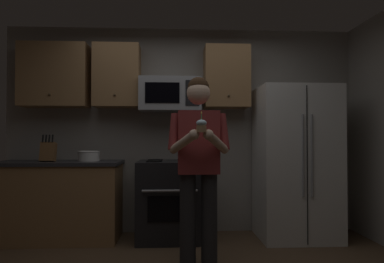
{
  "coord_description": "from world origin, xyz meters",
  "views": [
    {
      "loc": [
        -0.12,
        -2.85,
        1.18
      ],
      "look_at": [
        0.06,
        0.44,
        1.25
      ],
      "focal_mm": 33.22,
      "sensor_mm": 36.0,
      "label": 1
    }
  ],
  "objects": [
    {
      "name": "microwave",
      "position": [
        -0.15,
        1.48,
        1.72
      ],
      "size": [
        0.74,
        0.41,
        0.4
      ],
      "color": "#9EA0A5"
    },
    {
      "name": "bowl_large_white",
      "position": [
        -1.11,
        1.4,
        0.98
      ],
      "size": [
        0.26,
        0.26,
        0.12
      ],
      "color": "white",
      "rests_on": "counter_left"
    },
    {
      "name": "person",
      "position": [
        0.12,
        0.43,
        1.0
      ],
      "size": [
        0.6,
        0.48,
        1.76
      ],
      "color": "#262628",
      "rests_on": "ground"
    },
    {
      "name": "cupcake",
      "position": [
        0.12,
        0.1,
        1.29
      ],
      "size": [
        0.09,
        0.09,
        0.17
      ],
      "color": "#A87F56"
    },
    {
      "name": "cabinet_row_upper",
      "position": [
        -0.72,
        1.53,
        1.95
      ],
      "size": [
        2.78,
        0.36,
        0.76
      ],
      "color": "#9E7247"
    },
    {
      "name": "refrigerator",
      "position": [
        1.35,
        1.32,
        0.9
      ],
      "size": [
        0.9,
        0.75,
        1.8
      ],
      "color": "white",
      "rests_on": "ground"
    },
    {
      "name": "wall_back",
      "position": [
        0.0,
        1.75,
        1.3
      ],
      "size": [
        4.4,
        0.1,
        2.6
      ],
      "primitive_type": "cube",
      "color": "gray",
      "rests_on": "ground"
    },
    {
      "name": "oven_range",
      "position": [
        -0.15,
        1.36,
        0.46
      ],
      "size": [
        0.76,
        0.7,
        0.93
      ],
      "color": "black",
      "rests_on": "ground"
    },
    {
      "name": "knife_block",
      "position": [
        -1.55,
        1.33,
        1.03
      ],
      "size": [
        0.16,
        0.15,
        0.32
      ],
      "color": "brown",
      "rests_on": "counter_left"
    },
    {
      "name": "counter_left",
      "position": [
        -1.45,
        1.38,
        0.46
      ],
      "size": [
        1.44,
        0.66,
        0.92
      ],
      "color": "#9E7247",
      "rests_on": "ground"
    }
  ]
}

